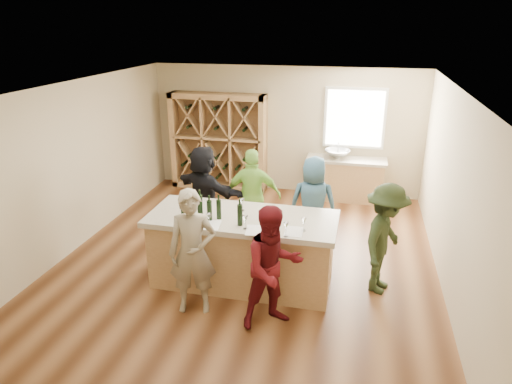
% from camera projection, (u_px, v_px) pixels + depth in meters
% --- Properties ---
extents(floor, '(6.00, 7.00, 0.10)m').
position_uv_depth(floor, '(247.00, 264.00, 7.52)').
color(floor, brown).
rests_on(floor, ground).
extents(ceiling, '(6.00, 7.00, 0.10)m').
position_uv_depth(ceiling, '(246.00, 85.00, 6.49)').
color(ceiling, white).
rests_on(ceiling, ground).
extents(wall_back, '(6.00, 0.10, 2.80)m').
position_uv_depth(wall_back, '(286.00, 130.00, 10.24)').
color(wall_back, '#C5B48F').
rests_on(wall_back, ground).
extents(wall_front, '(6.00, 0.10, 2.80)m').
position_uv_depth(wall_front, '(141.00, 319.00, 3.78)').
color(wall_front, '#C5B48F').
rests_on(wall_front, ground).
extents(wall_left, '(0.10, 7.00, 2.80)m').
position_uv_depth(wall_left, '(71.00, 167.00, 7.66)').
color(wall_left, '#C5B48F').
rests_on(wall_left, ground).
extents(wall_right, '(0.10, 7.00, 2.80)m').
position_uv_depth(wall_right, '(458.00, 197.00, 6.36)').
color(wall_right, '#C5B48F').
rests_on(wall_right, ground).
extents(window_frame, '(1.30, 0.06, 1.30)m').
position_uv_depth(window_frame, '(355.00, 118.00, 9.72)').
color(window_frame, white).
rests_on(window_frame, wall_back).
extents(window_pane, '(1.18, 0.01, 1.18)m').
position_uv_depth(window_pane, '(355.00, 118.00, 9.69)').
color(window_pane, white).
rests_on(window_pane, wall_back).
extents(wine_rack, '(2.20, 0.45, 2.20)m').
position_uv_depth(wine_rack, '(218.00, 142.00, 10.41)').
color(wine_rack, tan).
rests_on(wine_rack, floor).
extents(back_counter_base, '(1.60, 0.58, 0.86)m').
position_uv_depth(back_counter_base, '(345.00, 180.00, 9.97)').
color(back_counter_base, tan).
rests_on(back_counter_base, floor).
extents(back_counter_top, '(1.70, 0.62, 0.06)m').
position_uv_depth(back_counter_top, '(346.00, 160.00, 9.81)').
color(back_counter_top, '#B7AC96').
rests_on(back_counter_top, back_counter_base).
extents(sink, '(0.54, 0.54, 0.19)m').
position_uv_depth(sink, '(337.00, 154.00, 9.80)').
color(sink, silver).
rests_on(sink, back_counter_top).
extents(faucet, '(0.02, 0.02, 0.30)m').
position_uv_depth(faucet, '(338.00, 149.00, 9.95)').
color(faucet, silver).
rests_on(faucet, back_counter_top).
extents(tasting_counter_base, '(2.60, 1.00, 1.00)m').
position_uv_depth(tasting_counter_base, '(243.00, 252.00, 6.75)').
color(tasting_counter_base, tan).
rests_on(tasting_counter_base, floor).
extents(tasting_counter_top, '(2.72, 1.12, 0.08)m').
position_uv_depth(tasting_counter_top, '(242.00, 219.00, 6.56)').
color(tasting_counter_top, '#B7AC96').
rests_on(tasting_counter_top, tasting_counter_base).
extents(wine_bottle_a, '(0.08, 0.08, 0.31)m').
position_uv_depth(wine_bottle_a, '(183.00, 205.00, 6.52)').
color(wine_bottle_a, black).
rests_on(wine_bottle_a, tasting_counter_top).
extents(wine_bottle_b, '(0.07, 0.07, 0.27)m').
position_uv_depth(wine_bottle_b, '(192.00, 210.00, 6.42)').
color(wine_bottle_b, black).
rests_on(wine_bottle_b, tasting_counter_top).
extents(wine_bottle_c, '(0.10, 0.10, 0.32)m').
position_uv_depth(wine_bottle_c, '(200.00, 206.00, 6.50)').
color(wine_bottle_c, black).
rests_on(wine_bottle_c, tasting_counter_top).
extents(wine_bottle_d, '(0.09, 0.09, 0.29)m').
position_uv_depth(wine_bottle_d, '(209.00, 210.00, 6.37)').
color(wine_bottle_d, black).
rests_on(wine_bottle_d, tasting_counter_top).
extents(wine_bottle_e, '(0.08, 0.08, 0.28)m').
position_uv_depth(wine_bottle_e, '(219.00, 209.00, 6.41)').
color(wine_bottle_e, black).
rests_on(wine_bottle_e, tasting_counter_top).
extents(wine_glass_a, '(0.09, 0.09, 0.19)m').
position_uv_depth(wine_glass_a, '(209.00, 220.00, 6.19)').
color(wine_glass_a, white).
rests_on(wine_glass_a, tasting_counter_top).
extents(wine_glass_b, '(0.10, 0.10, 0.20)m').
position_uv_depth(wine_glass_b, '(245.00, 222.00, 6.11)').
color(wine_glass_b, white).
rests_on(wine_glass_b, tasting_counter_top).
extents(wine_glass_c, '(0.10, 0.10, 0.20)m').
position_uv_depth(wine_glass_c, '(286.00, 229.00, 5.90)').
color(wine_glass_c, white).
rests_on(wine_glass_c, tasting_counter_top).
extents(wine_glass_d, '(0.09, 0.09, 0.18)m').
position_uv_depth(wine_glass_d, '(273.00, 219.00, 6.23)').
color(wine_glass_d, white).
rests_on(wine_glass_d, tasting_counter_top).
extents(wine_glass_e, '(0.09, 0.09, 0.18)m').
position_uv_depth(wine_glass_e, '(304.00, 224.00, 6.06)').
color(wine_glass_e, white).
rests_on(wine_glass_e, tasting_counter_top).
extents(tasting_menu_a, '(0.29, 0.36, 0.00)m').
position_uv_depth(tasting_menu_a, '(211.00, 225.00, 6.26)').
color(tasting_menu_a, white).
rests_on(tasting_menu_a, tasting_counter_top).
extents(tasting_menu_b, '(0.29, 0.37, 0.00)m').
position_uv_depth(tasting_menu_b, '(255.00, 230.00, 6.10)').
color(tasting_menu_b, white).
rests_on(tasting_menu_b, tasting_counter_top).
extents(tasting_menu_c, '(0.25, 0.33, 0.00)m').
position_uv_depth(tasting_menu_c, '(294.00, 232.00, 6.07)').
color(tasting_menu_c, white).
rests_on(tasting_menu_c, tasting_counter_top).
extents(person_near_left, '(0.72, 0.60, 1.73)m').
position_uv_depth(person_near_left, '(193.00, 252.00, 5.97)').
color(person_near_left, gray).
rests_on(person_near_left, floor).
extents(person_near_right, '(0.90, 0.81, 1.64)m').
position_uv_depth(person_near_right, '(273.00, 268.00, 5.69)').
color(person_near_right, '#590F14').
rests_on(person_near_right, floor).
extents(person_server, '(0.80, 1.16, 1.64)m').
position_uv_depth(person_server, '(385.00, 239.00, 6.44)').
color(person_server, '#263319').
rests_on(person_server, floor).
extents(person_far_mid, '(1.06, 0.67, 1.68)m').
position_uv_depth(person_far_mid, '(253.00, 196.00, 7.94)').
color(person_far_mid, '#8CC64C').
rests_on(person_far_mid, floor).
extents(person_far_right, '(0.83, 0.57, 1.63)m').
position_uv_depth(person_far_right, '(313.00, 204.00, 7.69)').
color(person_far_right, '#335972').
rests_on(person_far_right, floor).
extents(person_far_left, '(1.64, 1.22, 1.68)m').
position_uv_depth(person_far_left, '(204.00, 191.00, 8.16)').
color(person_far_left, black).
rests_on(person_far_left, floor).
extents(wine_bottle_f, '(0.07, 0.07, 0.30)m').
position_uv_depth(wine_bottle_f, '(240.00, 215.00, 6.21)').
color(wine_bottle_f, black).
rests_on(wine_bottle_f, tasting_counter_top).
extents(wine_glass_f, '(0.07, 0.07, 0.18)m').
position_uv_depth(wine_glass_f, '(242.00, 205.00, 6.70)').
color(wine_glass_f, white).
rests_on(wine_glass_f, tasting_counter_top).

